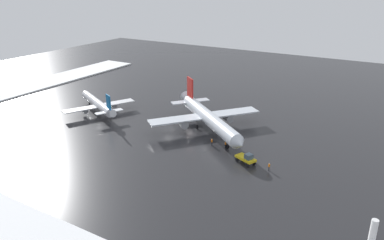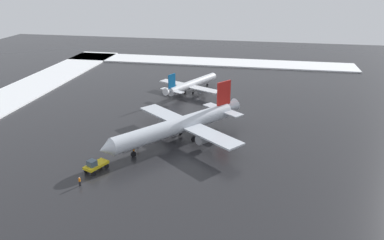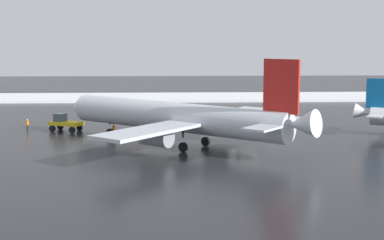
{
  "view_description": "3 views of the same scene",
  "coord_description": "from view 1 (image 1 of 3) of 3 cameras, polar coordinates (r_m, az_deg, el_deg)",
  "views": [
    {
      "loc": [
        51.99,
        -75.25,
        37.36
      ],
      "look_at": [
        6.36,
        1.63,
        3.53
      ],
      "focal_mm": 35.0,
      "sensor_mm": 36.0,
      "label": 1
    },
    {
      "loc": [
        81.97,
        21.74,
        34.65
      ],
      "look_at": [
        1.69,
        6.59,
        2.05
      ],
      "focal_mm": 35.0,
      "sensor_mm": 36.0,
      "label": 2
    },
    {
      "loc": [
        10.56,
        75.16,
        13.44
      ],
      "look_at": [
        7.53,
        0.12,
        2.57
      ],
      "focal_mm": 55.0,
      "sensor_mm": 36.0,
      "label": 3
    }
  ],
  "objects": [
    {
      "name": "ground_crew_by_nose_gear",
      "position": [
        89.43,
        3.05,
        -3.31
      ],
      "size": [
        0.36,
        0.36,
        1.71
      ],
      "rotation": [
        0.0,
        0.0,
        0.18
      ],
      "color": "black",
      "rests_on": "ground_plane"
    },
    {
      "name": "pushback_tug",
      "position": [
        81.51,
        8.3,
        -5.78
      ],
      "size": [
        5.1,
        3.84,
        2.5
      ],
      "rotation": [
        0.0,
        0.0,
        5.88
      ],
      "color": "gold",
      "rests_on": "ground_plane"
    },
    {
      "name": "snow_bank_left",
      "position": [
        145.6,
        -26.1,
        3.82
      ],
      "size": [
        14.0,
        116.0,
        0.5
      ],
      "primitive_type": "cube",
      "color": "white",
      "rests_on": "ground_plane"
    },
    {
      "name": "ground_plane",
      "position": [
        98.8,
        -3.66,
        -1.53
      ],
      "size": [
        240.0,
        240.0,
        0.0
      ],
      "primitive_type": "plane",
      "color": "#232326"
    },
    {
      "name": "airplane_parked_portside",
      "position": [
        114.84,
        -14.18,
        2.42
      ],
      "size": [
        23.93,
        20.38,
        7.64
      ],
      "rotation": [
        0.0,
        0.0,
        2.68
      ],
      "color": "silver",
      "rests_on": "ground_plane"
    },
    {
      "name": "airplane_far_rear",
      "position": [
        97.1,
        2.49,
        0.37
      ],
      "size": [
        30.71,
        27.73,
        10.94
      ],
      "rotation": [
        0.0,
        0.0,
        5.61
      ],
      "color": "silver",
      "rests_on": "ground_plane"
    },
    {
      "name": "ground_crew_beside_wing",
      "position": [
        88.39,
        5.14,
        -3.67
      ],
      "size": [
        0.36,
        0.36,
        1.71
      ],
      "rotation": [
        0.0,
        0.0,
        5.9
      ],
      "color": "black",
      "rests_on": "ground_plane"
    },
    {
      "name": "ground_crew_mid_apron",
      "position": [
        79.64,
        11.67,
        -6.93
      ],
      "size": [
        0.36,
        0.36,
        1.71
      ],
      "rotation": [
        0.0,
        0.0,
        3.48
      ],
      "color": "black",
      "rests_on": "ground_plane"
    }
  ]
}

